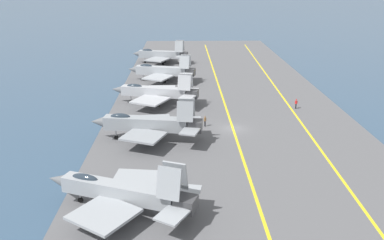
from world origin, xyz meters
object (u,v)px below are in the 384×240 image
object	(u,v)px
parked_jet_fifth	(162,71)
parked_jet_sixth	(161,55)
parked_jet_second	(121,192)
crew_red_vest	(296,103)
crew_brown_vest	(205,121)
parked_jet_third	(148,124)
parked_jet_fourth	(156,92)

from	to	relation	value
parked_jet_fifth	parked_jet_sixth	world-z (taller)	parked_jet_sixth
parked_jet_second	parked_jet_sixth	xyz separation A→B (m)	(73.24, -0.41, 0.23)
parked_jet_second	crew_red_vest	distance (m)	42.49
crew_brown_vest	parked_jet_third	bearing A→B (deg)	123.90
parked_jet_second	parked_jet_fifth	world-z (taller)	parked_jet_fifth
parked_jet_third	crew_red_vest	size ratio (longest dim) A/B	9.12
crew_red_vest	parked_jet_sixth	bearing A→B (deg)	33.14
parked_jet_third	crew_brown_vest	distance (m)	10.48
parked_jet_third	crew_red_vest	bearing A→B (deg)	-60.48
parked_jet_sixth	crew_brown_vest	distance (m)	49.71
parked_jet_third	parked_jet_fifth	bearing A→B (deg)	-0.90
parked_jet_fifth	parked_jet_second	bearing A→B (deg)	178.16
parked_jet_fifth	crew_red_vest	world-z (taller)	parked_jet_fifth
parked_jet_third	parked_jet_fourth	size ratio (longest dim) A/B	0.99
parked_jet_third	parked_jet_fifth	distance (m)	34.95
crew_red_vest	parked_jet_fourth	bearing A→B (deg)	82.93
parked_jet_fourth	parked_jet_fifth	bearing A→B (deg)	-1.40
parked_jet_fourth	parked_jet_sixth	xyz separation A→B (m)	(37.01, 0.89, 0.05)
parked_jet_second	parked_jet_fourth	distance (m)	36.25
parked_jet_third	parked_jet_sixth	xyz separation A→B (m)	(54.57, 0.76, -0.16)
parked_jet_second	parked_jet_fourth	size ratio (longest dim) A/B	1.00
parked_jet_fourth	crew_brown_vest	size ratio (longest dim) A/B	9.63
parked_jet_third	parked_jet_fourth	world-z (taller)	parked_jet_third
crew_red_vest	parked_jet_fifth	bearing A→B (deg)	50.51
parked_jet_second	parked_jet_fifth	distance (m)	53.64
parked_jet_fifth	crew_brown_vest	world-z (taller)	parked_jet_fifth
parked_jet_sixth	parked_jet_third	bearing A→B (deg)	-179.20
parked_jet_second	crew_red_vest	world-z (taller)	parked_jet_second
parked_jet_fifth	crew_red_vest	distance (m)	32.31
parked_jet_fourth	parked_jet_third	bearing A→B (deg)	179.59
parked_jet_fourth	crew_red_vest	distance (m)	25.57
parked_jet_second	parked_jet_fifth	size ratio (longest dim) A/B	1.07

